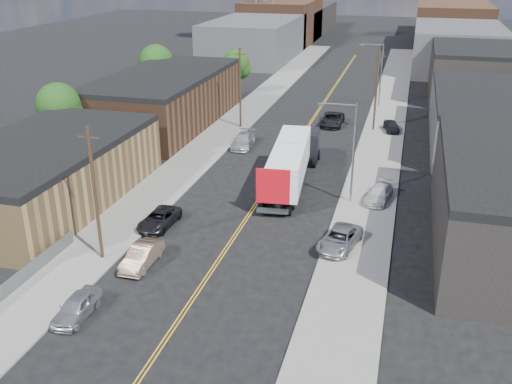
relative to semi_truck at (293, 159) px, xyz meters
The scene contains 32 objects.
ground 31.94m from the semi_truck, 93.71° to the left, with size 260.00×260.00×0.00m, color black.
centerline 17.08m from the semi_truck, 97.01° to the left, with size 0.32×120.00×0.01m, color gold.
sidewalk_left 20.51m from the semi_truck, 124.58° to the left, with size 5.00×140.00×0.15m, color slate.
sidewalk_right 18.50m from the semi_truck, 66.08° to the left, with size 5.00×140.00×0.15m, color slate.
warehouse_tan 22.52m from the semi_truck, 152.99° to the right, with size 12.00×22.00×5.60m.
warehouse_brown 25.53m from the semi_truck, 141.82° to the left, with size 12.00×26.00×6.60m.
industrial_right_b 26.72m from the semi_truck, 41.71° to the left, with size 14.00×24.00×6.10m.
industrial_right_c 48.12m from the semi_truck, 65.51° to the left, with size 14.00×22.00×7.60m.
skyline_left_a 70.34m from the semi_truck, 108.28° to the left, with size 16.00×30.00×8.00m, color #323235.
skyline_right_a 69.16m from the semi_truck, 74.96° to the left, with size 16.00×30.00×8.00m, color #323235.
skyline_left_b 94.42m from the semi_truck, 103.52° to the left, with size 16.00×26.00×10.00m, color #482D1C.
skyline_right_b 93.54m from the semi_truck, 78.94° to the left, with size 16.00×26.00×10.00m, color #482D1C.
skyline_left_c 113.93m from the semi_truck, 101.17° to the left, with size 16.00×40.00×7.00m, color black.
skyline_right_c 113.21m from the semi_truck, 80.88° to the left, with size 16.00×40.00×7.00m, color black.
streetlight_near 7.02m from the semi_truck, 30.24° to the right, with size 3.39×0.25×9.00m.
streetlight_far 32.38m from the semi_truck, 80.12° to the left, with size 3.39×0.25×9.00m.
utility_pole_left_near 21.09m from the semi_truck, 119.38° to the right, with size 1.60×0.26×10.00m.
utility_pole_left_far 19.84m from the semi_truck, 121.46° to the left, with size 1.60×0.26×10.00m.
utility_pole_right 20.88m from the semi_truck, 72.75° to the left, with size 1.60×0.26×10.00m.
chainlink_fence 28.26m from the semi_truck, 118.74° to the right, with size 0.05×16.00×1.22m.
tree_left_near 26.20m from the semi_truck, behind, with size 4.85×4.76×7.91m.
tree_left_mid 37.44m from the semi_truck, 134.16° to the left, with size 5.10×5.04×8.37m.
tree_left_far 37.43m from the semi_truck, 115.35° to the left, with size 4.35×4.20×6.97m.
semi_truck is the anchor object (origin of this frame).
car_left_a 26.39m from the semi_truck, 108.00° to the right, with size 1.66×4.12×1.40m, color #ACAEB1.
car_left_b 19.67m from the semi_truck, 111.12° to the right, with size 1.58×4.53×1.49m, color #7F6553.
car_left_c 14.98m from the semi_truck, 124.69° to the right, with size 2.19×4.75×1.32m, color black.
car_left_d 12.22m from the semi_truck, 129.60° to the left, with size 2.11×5.18×1.50m, color silver.
car_right_lot_a 13.78m from the semi_truck, 63.34° to the right, with size 2.31×5.01×1.39m, color #9C9FA1.
car_right_lot_b 8.91m from the semi_truck, 17.21° to the right, with size 1.84×4.53×1.31m, color silver.
car_right_lot_c 21.46m from the semi_truck, 67.10° to the left, with size 1.57×3.90×1.33m, color black.
car_ahead_truck 20.91m from the semi_truck, 87.71° to the left, with size 2.60×5.64×1.57m, color black.
Camera 1 is at (12.10, -22.09, 20.53)m, focal length 40.00 mm.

